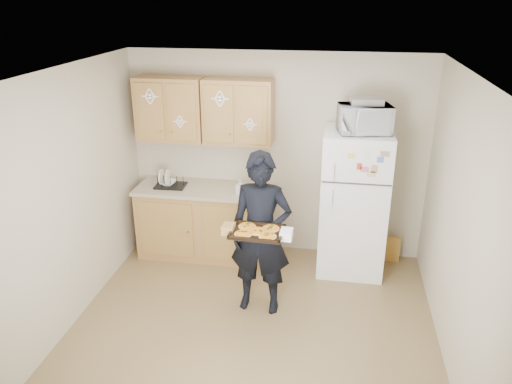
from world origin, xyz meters
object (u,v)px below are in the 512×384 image
(person, at_px, (261,234))
(baking_tray, at_px, (257,233))
(dish_rack, at_px, (170,181))
(microwave, at_px, (364,119))
(refrigerator, at_px, (353,203))

(person, height_order, baking_tray, person)
(baking_tray, relative_size, dish_rack, 1.37)
(baking_tray, bearing_deg, microwave, 54.38)
(refrigerator, relative_size, person, 0.99)
(person, bearing_deg, dish_rack, 144.01)
(microwave, distance_m, dish_rack, 2.42)
(refrigerator, relative_size, dish_rack, 4.73)
(person, distance_m, microwave, 1.68)
(person, relative_size, microwave, 3.13)
(refrigerator, distance_m, microwave, 1.00)
(refrigerator, relative_size, microwave, 3.11)
(microwave, xyz_separation_m, dish_rack, (-2.25, 0.08, -0.88))
(baking_tray, distance_m, dish_rack, 1.84)
(person, distance_m, dish_rack, 1.63)
(baking_tray, xyz_separation_m, microwave, (0.96, 1.23, 0.83))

